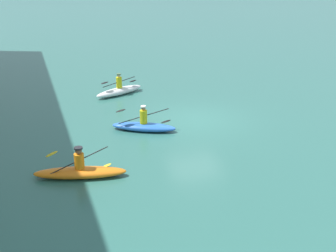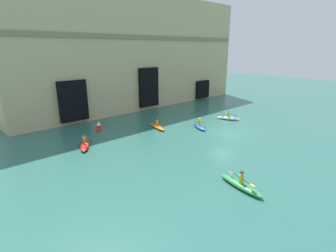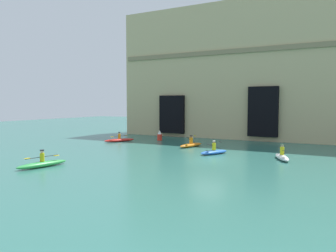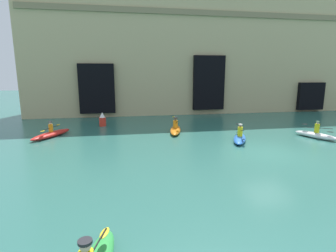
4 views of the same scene
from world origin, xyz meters
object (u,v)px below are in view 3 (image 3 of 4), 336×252
at_px(kayak_red, 119,140).
at_px(kayak_blue, 214,152).
at_px(kayak_green, 42,164).
at_px(marker_buoy, 160,136).
at_px(kayak_orange, 191,145).
at_px(kayak_white, 282,157).

relative_size(kayak_red, kayak_blue, 1.20).
height_order(kayak_green, marker_buoy, kayak_green).
bearing_deg(kayak_green, kayak_orange, 172.48).
height_order(kayak_white, kayak_orange, kayak_white).
bearing_deg(kayak_blue, kayak_orange, 74.78).
distance_m(kayak_red, kayak_orange, 8.63).
bearing_deg(kayak_orange, kayak_green, 175.45).
bearing_deg(marker_buoy, kayak_orange, -32.10).
relative_size(kayak_red, kayak_orange, 1.03).
height_order(kayak_red, kayak_green, kayak_green).
bearing_deg(kayak_orange, kayak_blue, -118.72).
distance_m(kayak_white, kayak_red, 17.89).
height_order(kayak_green, kayak_blue, kayak_green).
bearing_deg(marker_buoy, kayak_green, -87.28).
xyz_separation_m(kayak_green, kayak_orange, (4.60, 13.73, -0.00)).
bearing_deg(kayak_white, marker_buoy, 41.16).
bearing_deg(kayak_orange, marker_buoy, 71.88).
bearing_deg(kayak_white, kayak_green, 103.89).
distance_m(kayak_red, kayak_green, 14.45).
xyz_separation_m(kayak_orange, marker_buoy, (-5.42, 3.40, 0.30)).
bearing_deg(kayak_red, kayak_green, -134.37).
bearing_deg(kayak_red, marker_buoy, -15.14).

